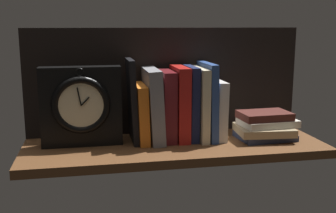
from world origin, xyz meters
The scene contains 13 objects.
ground_plane centered at (0.00, 0.00, -1.25)cm, with size 87.40×29.28×2.50cm, color brown.
back_panel centered at (0.00, 14.04, 16.68)cm, with size 87.40×1.20×33.37cm, color black.
book_black_skeptic centered at (-11.82, 4.98, 12.26)cm, with size 1.64×12.95×24.52cm, color black.
book_orange_pandolfini centered at (-9.25, 4.98, 8.54)cm, with size 2.90×15.42×17.08cm, color orange.
book_gray_chess centered at (-5.60, 4.98, 10.79)cm, with size 3.81×16.92×21.59cm, color gray.
book_maroon_dawkins centered at (-1.48, 4.98, 10.47)cm, with size 3.82×13.53×20.94cm, color maroon.
book_red_requiem centered at (2.51, 4.98, 11.06)cm, with size 3.57×14.75×22.12cm, color red.
book_navy_bierce centered at (5.83, 4.98, 11.07)cm, with size 2.48×13.58×22.14cm, color #192147.
book_cream_twain centered at (8.56, 4.98, 10.83)cm, with size 2.37×16.71×21.66cm, color beige.
book_blue_modern centered at (11.13, 4.98, 11.54)cm, with size 2.18×16.58×23.08cm, color #2D4C8E.
book_white_catcher centered at (13.97, 4.98, 8.87)cm, with size 2.89×15.02×17.75cm, color silver.
framed_clock centered at (-26.53, 3.45, 11.57)cm, with size 22.77×6.44×22.77cm.
book_stack_side centered at (28.01, -0.14, 3.97)cm, with size 18.47×14.26×8.42cm.
Camera 1 is at (-24.32, -113.52, 34.45)cm, focal length 43.96 mm.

